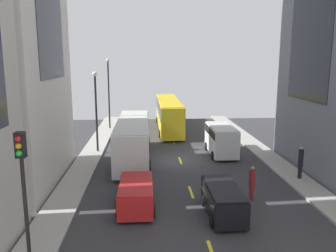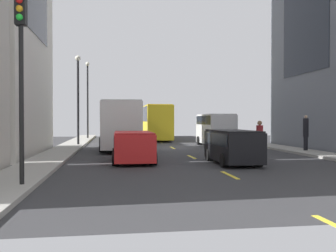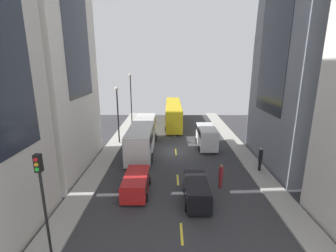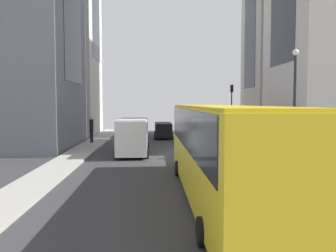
# 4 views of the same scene
# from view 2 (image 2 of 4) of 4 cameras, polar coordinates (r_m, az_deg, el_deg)

# --- Properties ---
(ground_plane) EXTENTS (41.39, 41.39, 0.00)m
(ground_plane) POSITION_cam_2_polar(r_m,az_deg,el_deg) (27.93, 0.69, -3.39)
(ground_plane) COLOR #333335
(sidewalk_west) EXTENTS (1.97, 44.00, 0.15)m
(sidewalk_west) POSITION_cam_2_polar(r_m,az_deg,el_deg) (27.79, -15.25, -3.29)
(sidewalk_west) COLOR #9E9B93
(sidewalk_west) RESTS_ON ground
(sidewalk_east) EXTENTS (1.97, 44.00, 0.15)m
(sidewalk_east) POSITION_cam_2_polar(r_m,az_deg,el_deg) (30.10, 15.36, -2.97)
(sidewalk_east) COLOR #9E9B93
(sidewalk_east) RESTS_ON ground
(lane_stripe_1) EXTENTS (0.16, 2.00, 0.01)m
(lane_stripe_1) POSITION_cam_2_polar(r_m,az_deg,el_deg) (14.34, 9.51, -7.48)
(lane_stripe_1) COLOR yellow
(lane_stripe_1) RESTS_ON ground
(lane_stripe_2) EXTENTS (0.16, 2.00, 0.01)m
(lane_stripe_2) POSITION_cam_2_polar(r_m,az_deg,el_deg) (21.07, 3.67, -4.79)
(lane_stripe_2) COLOR yellow
(lane_stripe_2) RESTS_ON ground
(lane_stripe_3) EXTENTS (0.16, 2.00, 0.01)m
(lane_stripe_3) POSITION_cam_2_polar(r_m,az_deg,el_deg) (27.93, 0.69, -3.38)
(lane_stripe_3) COLOR yellow
(lane_stripe_3) RESTS_ON ground
(lane_stripe_4) EXTENTS (0.16, 2.00, 0.01)m
(lane_stripe_4) POSITION_cam_2_polar(r_m,az_deg,el_deg) (34.84, -1.11, -2.53)
(lane_stripe_4) COLOR yellow
(lane_stripe_4) RESTS_ON ground
(lane_stripe_5) EXTENTS (0.16, 2.00, 0.01)m
(lane_stripe_5) POSITION_cam_2_polar(r_m,az_deg,el_deg) (41.79, -2.31, -1.96)
(lane_stripe_5) COLOR yellow
(lane_stripe_5) RESTS_ON ground
(lane_stripe_6) EXTENTS (0.16, 2.00, 0.01)m
(lane_stripe_6) POSITION_cam_2_polar(r_m,az_deg,el_deg) (48.75, -3.17, -1.55)
(lane_stripe_6) COLOR yellow
(lane_stripe_6) RESTS_ON ground
(city_bus_white) EXTENTS (2.80, 11.78, 3.35)m
(city_bus_white) POSITION_cam_2_polar(r_m,az_deg,el_deg) (28.14, -7.40, 0.72)
(city_bus_white) COLOR silver
(city_bus_white) RESTS_ON ground
(streetcar_yellow) EXTENTS (2.70, 14.41, 3.59)m
(streetcar_yellow) POSITION_cam_2_polar(r_m,az_deg,el_deg) (41.16, -2.33, 0.95)
(streetcar_yellow) COLOR yellow
(streetcar_yellow) RESTS_ON ground
(delivery_van_white) EXTENTS (2.25, 5.10, 2.58)m
(delivery_van_white) POSITION_cam_2_polar(r_m,az_deg,el_deg) (30.31, 7.31, -0.20)
(delivery_van_white) COLOR white
(delivery_van_white) RESTS_ON ground
(car_black_0) EXTENTS (1.88, 4.26, 1.61)m
(car_black_0) POSITION_cam_2_polar(r_m,az_deg,el_deg) (18.06, 9.89, -2.74)
(car_black_0) COLOR black
(car_black_0) RESTS_ON ground
(car_red_1) EXTENTS (2.06, 4.21, 1.51)m
(car_red_1) POSITION_cam_2_polar(r_m,az_deg,el_deg) (18.41, -5.39, -2.84)
(car_red_1) COLOR red
(car_red_1) RESTS_ON ground
(pedestrian_waiting_curb) EXTENTS (0.35, 0.35, 2.27)m
(pedestrian_waiting_curb) POSITION_cam_2_polar(r_m,az_deg,el_deg) (25.37, 20.47, -0.82)
(pedestrian_waiting_curb) COLOR black
(pedestrian_waiting_curb) RESTS_ON ground
(pedestrian_crossing_mid) EXTENTS (0.37, 0.37, 2.07)m
(pedestrian_crossing_mid) POSITION_cam_2_polar(r_m,az_deg,el_deg) (20.77, 13.95, -1.88)
(pedestrian_crossing_mid) COLOR maroon
(pedestrian_crossing_mid) RESTS_ON ground
(traffic_light_near_corner) EXTENTS (0.32, 0.44, 5.71)m
(traffic_light_near_corner) POSITION_cam_2_polar(r_m,az_deg,el_deg) (12.19, -21.73, 10.46)
(traffic_light_near_corner) COLOR black
(traffic_light_near_corner) RESTS_ON ground
(streetlamp_near) EXTENTS (0.44, 0.44, 7.15)m
(streetlamp_near) POSITION_cam_2_polar(r_m,az_deg,el_deg) (30.74, -13.70, 5.41)
(streetlamp_near) COLOR black
(streetlamp_near) RESTS_ON ground
(streetlamp_far) EXTENTS (0.44, 0.44, 8.33)m
(streetlamp_far) POSITION_cam_2_polar(r_m,az_deg,el_deg) (41.54, -12.29, 5.10)
(streetlamp_far) COLOR black
(streetlamp_far) RESTS_ON ground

